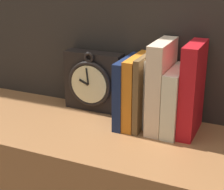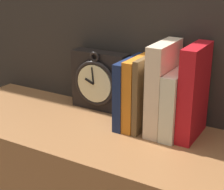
% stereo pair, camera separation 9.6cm
% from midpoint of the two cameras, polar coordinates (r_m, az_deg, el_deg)
% --- Properties ---
extents(clock, '(0.18, 0.06, 0.19)m').
position_cam_midpoint_polar(clock, '(1.13, -5.31, 2.02)').
color(clock, black).
rests_on(clock, bookshelf).
extents(book_slot0_navy, '(0.03, 0.15, 0.19)m').
position_cam_midpoint_polar(book_slot0_navy, '(1.03, -0.34, 0.55)').
color(book_slot0_navy, '#152349').
rests_on(book_slot0_navy, bookshelf).
extents(book_slot1_orange, '(0.03, 0.15, 0.20)m').
position_cam_midpoint_polar(book_slot1_orange, '(1.02, 1.08, 0.58)').
color(book_slot1_orange, orange).
rests_on(book_slot1_orange, bookshelf).
extents(book_slot2_brown, '(0.02, 0.15, 0.20)m').
position_cam_midpoint_polar(book_slot2_brown, '(1.01, 2.33, 0.57)').
color(book_slot2_brown, brown).
rests_on(book_slot2_brown, bookshelf).
extents(book_slot3_white, '(0.01, 0.11, 0.19)m').
position_cam_midpoint_polar(book_slot3_white, '(1.03, 3.51, 0.57)').
color(book_slot3_white, silver).
rests_on(book_slot3_white, bookshelf).
extents(book_slot4_cream, '(0.04, 0.15, 0.24)m').
position_cam_midpoint_polar(book_slot4_cream, '(0.99, 4.78, 1.31)').
color(book_slot4_cream, beige).
rests_on(book_slot4_cream, bookshelf).
extents(book_slot5_cream, '(0.04, 0.15, 0.17)m').
position_cam_midpoint_polar(book_slot5_cream, '(0.99, 6.97, -0.90)').
color(book_slot5_cream, beige).
rests_on(book_slot5_cream, bookshelf).
extents(book_slot6_red, '(0.04, 0.14, 0.24)m').
position_cam_midpoint_polar(book_slot6_red, '(0.98, 9.42, 0.77)').
color(book_slot6_red, red).
rests_on(book_slot6_red, bookshelf).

